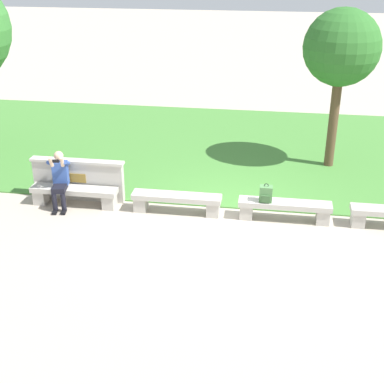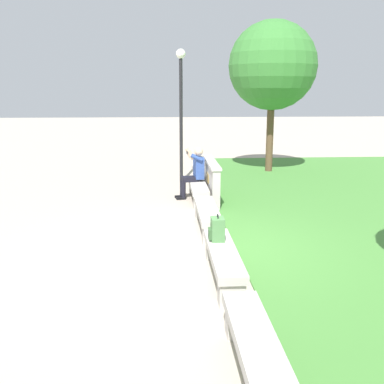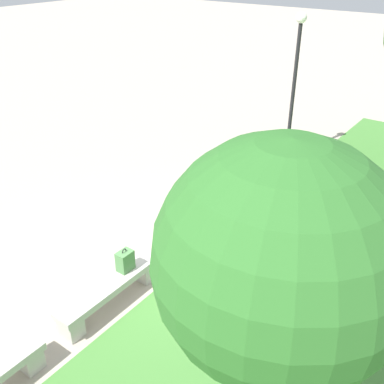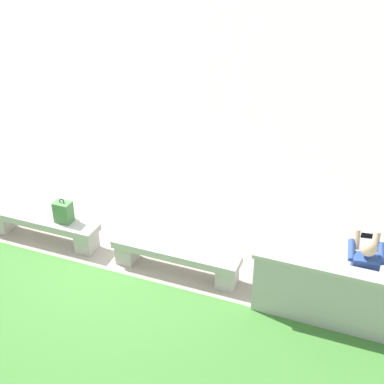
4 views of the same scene
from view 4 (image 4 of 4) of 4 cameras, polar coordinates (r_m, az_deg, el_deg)
name	(u,v)px [view 4 (image 4 of 4)]	position (r m, az deg, el deg)	size (l,w,h in m)	color
ground_plane	(108,255)	(8.92, -8.98, -6.63)	(80.00, 80.00, 0.00)	#B2A593
bench_main	(336,294)	(7.86, 15.06, -10.51)	(2.04, 0.40, 0.45)	#B7B2A8
bench_near	(176,256)	(8.29, -1.76, -6.87)	(2.04, 0.40, 0.45)	#B7B2A8
bench_mid	(43,225)	(9.34, -15.64, -3.36)	(2.04, 0.40, 0.45)	#B7B2A8
backrest_wall_with_plaque	(334,298)	(7.47, 14.91, -10.89)	(2.25, 0.24, 1.01)	#B7B2A8
person_photographer	(362,271)	(7.65, 17.68, -8.08)	(0.51, 0.76, 1.32)	black
backpack	(64,212)	(8.98, -13.53, -2.08)	(0.28, 0.24, 0.43)	#4C7F47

